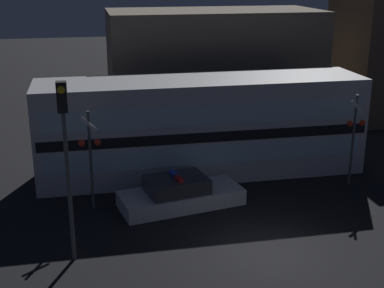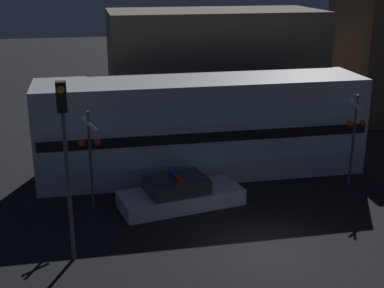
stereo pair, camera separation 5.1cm
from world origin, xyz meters
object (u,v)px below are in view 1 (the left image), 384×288
police_car (180,194)px  traffic_light_corner (65,139)px  train (202,127)px  crossing_signal_near (354,132)px

police_car → traffic_light_corner: bearing=-151.4°
train → traffic_light_corner: traffic_light_corner is taller
police_car → crossing_signal_near: (7.51, 0.72, 1.85)m
train → police_car: train is taller
train → traffic_light_corner: 8.89m
train → police_car: (-1.59, -3.34, -1.66)m
crossing_signal_near → traffic_light_corner: 12.31m
traffic_light_corner → train: bearing=50.1°
police_car → crossing_signal_near: size_ratio=1.28×
police_car → traffic_light_corner: traffic_light_corner is taller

